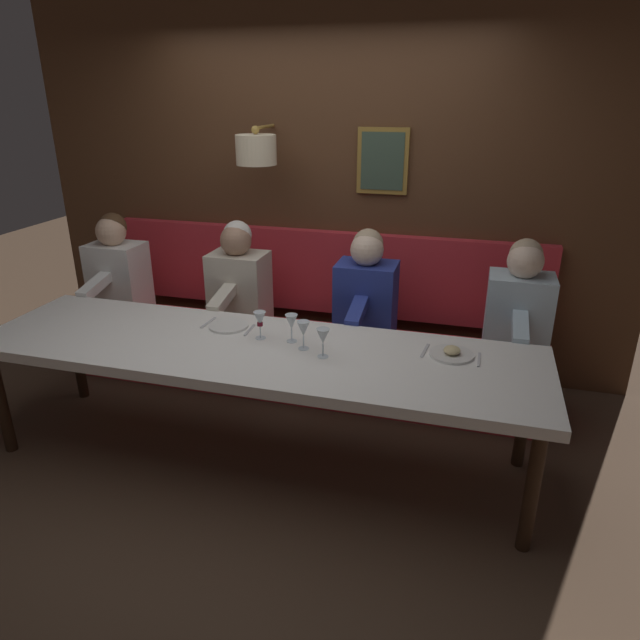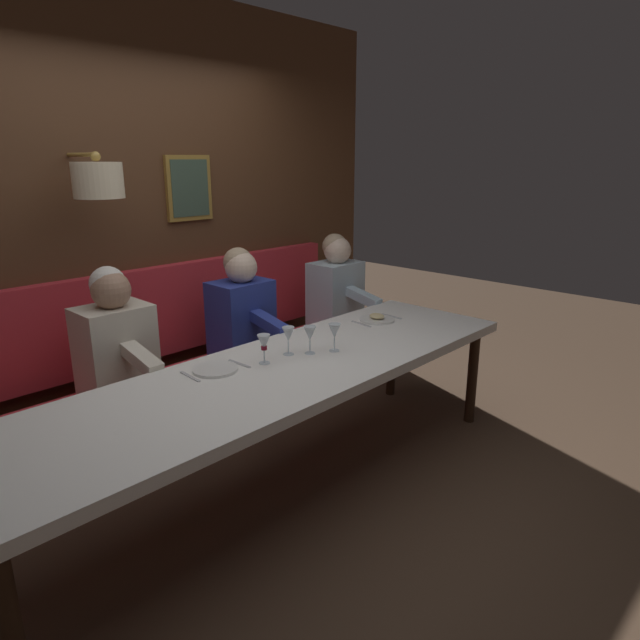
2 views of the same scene
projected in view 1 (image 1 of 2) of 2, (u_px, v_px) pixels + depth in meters
The scene contains 14 objects.
ground_plane at pixel (260, 456), 3.47m from camera, with size 12.00×12.00×0.00m, color #4C3828.
dining_table at pixel (255, 355), 3.22m from camera, with size 0.90×3.22×0.74m.
banquette_bench at pixel (303, 361), 4.18m from camera, with size 0.52×3.42×0.45m, color red.
back_wall_panel at pixel (323, 193), 4.27m from camera, with size 0.59×4.62×2.90m.
diner_nearest at pixel (519, 305), 3.59m from camera, with size 0.60×0.40×0.79m.
diner_near at pixel (366, 292), 3.84m from camera, with size 0.60×0.40×0.79m.
diner_middle at pixel (239, 280), 4.07m from camera, with size 0.60×0.40×0.79m.
diner_far at pixel (117, 269), 4.33m from camera, with size 0.60×0.40×0.79m.
place_setting_0 at pixel (229, 326), 3.46m from camera, with size 0.24×0.31×0.01m.
place_setting_1 at pixel (452, 353), 3.08m from camera, with size 0.24×0.32×0.05m.
wine_glass_0 at pixel (260, 320), 3.26m from camera, with size 0.07×0.07×0.16m.
wine_glass_1 at pixel (303, 329), 3.12m from camera, with size 0.07×0.07×0.16m.
wine_glass_2 at pixel (291, 323), 3.21m from camera, with size 0.07×0.07×0.16m.
wine_glass_3 at pixel (323, 337), 3.02m from camera, with size 0.07×0.07×0.16m.
Camera 1 is at (-2.70, -1.15, 2.07)m, focal length 31.91 mm.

